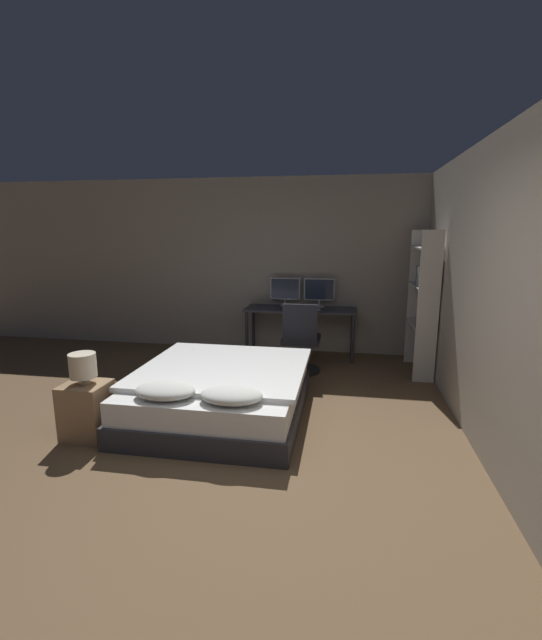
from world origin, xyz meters
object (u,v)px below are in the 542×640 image
(bedside_lamp, at_px, (83,366))
(desk, at_px, (301,314))
(office_chair, at_px, (301,344))
(monitor_left, at_px, (285,290))
(computer_mouse, at_px, (318,310))
(monitor_right, at_px, (319,291))
(nightstand, at_px, (87,410))
(bed, at_px, (221,392))
(keyboard, at_px, (299,310))
(bookshelf, at_px, (424,294))

(bedside_lamp, bearing_deg, desk, 60.48)
(bedside_lamp, bearing_deg, office_chair, 51.02)
(monitor_left, bearing_deg, computer_mouse, -34.01)
(monitor_left, height_order, monitor_right, same)
(nightstand, distance_m, monitor_right, 3.76)
(bed, relative_size, keyboard, 5.29)
(nightstand, height_order, computer_mouse, computer_mouse)
(desk, bearing_deg, keyboard, -90.00)
(monitor_left, distance_m, monitor_right, 0.53)
(desk, relative_size, bookshelf, 0.87)
(keyboard, relative_size, computer_mouse, 5.21)
(monitor_left, relative_size, monitor_right, 1.00)
(desk, bearing_deg, bed, -104.47)
(bed, relative_size, bedside_lamp, 6.70)
(office_chair, bearing_deg, keyboard, 98.56)
(office_chair, bearing_deg, bookshelf, 8.49)
(keyboard, xyz_separation_m, bookshelf, (1.67, -0.36, 0.33))
(bedside_lamp, height_order, keyboard, bedside_lamp)
(nightstand, height_order, monitor_left, monitor_left)
(computer_mouse, bearing_deg, keyboard, 180.00)
(desk, relative_size, keyboard, 4.57)
(bed, height_order, monitor_left, monitor_left)
(desk, height_order, office_chair, office_chair)
(nightstand, height_order, bookshelf, bookshelf)
(bedside_lamp, xyz_separation_m, keyboard, (1.68, 2.78, 0.06))
(office_chair, bearing_deg, computer_mouse, 73.04)
(computer_mouse, xyz_separation_m, bookshelf, (1.40, -0.36, 0.32))
(bedside_lamp, xyz_separation_m, desk, (1.68, 2.96, -0.04))
(office_chair, relative_size, bookshelf, 0.51)
(bedside_lamp, height_order, monitor_right, monitor_right)
(nightstand, bearing_deg, bed, 32.41)
(bedside_lamp, distance_m, monitor_left, 3.46)
(bedside_lamp, xyz_separation_m, monitor_right, (1.94, 3.14, 0.30))
(monitor_right, xyz_separation_m, bookshelf, (1.41, -0.72, 0.09))
(monitor_right, bearing_deg, bed, -109.10)
(bed, distance_m, bookshelf, 2.96)
(monitor_left, height_order, keyboard, monitor_left)
(nightstand, xyz_separation_m, bedside_lamp, (-0.00, 0.00, 0.43))
(nightstand, bearing_deg, monitor_right, 58.32)
(bed, distance_m, monitor_right, 2.70)
(monitor_left, xyz_separation_m, monitor_right, (0.53, 0.00, 0.00))
(bedside_lamp, relative_size, bookshelf, 0.15)
(bed, bearing_deg, monitor_left, 82.51)
(bookshelf, bearing_deg, monitor_right, 152.79)
(bed, xyz_separation_m, bookshelf, (2.25, 1.73, 0.83))
(office_chair, bearing_deg, desk, 96.61)
(bed, distance_m, office_chair, 1.64)
(computer_mouse, distance_m, bookshelf, 1.48)
(bed, xyz_separation_m, office_chair, (0.67, 1.49, 0.15))
(monitor_right, height_order, computer_mouse, monitor_right)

